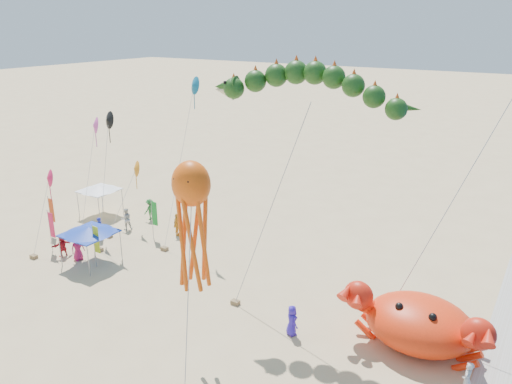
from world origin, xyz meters
TOP-DOWN VIEW (x-y plane):
  - ground at (0.00, 0.00)m, footprint 320.00×320.00m
  - crab_inflatable at (8.10, 1.54)m, footprint 7.45×4.83m
  - dragon_kite at (1.26, 1.88)m, footprint 10.67×3.98m
  - octopus_kite at (-0.97, -5.08)m, footprint 3.25×4.63m
  - canopy_blue at (-13.66, -0.92)m, footprint 3.39×3.39m
  - canopy_white at (-20.28, 5.77)m, footprint 3.14×3.14m
  - feather_flags at (-15.72, 0.71)m, footprint 7.84×5.69m
  - beachgoers at (-11.57, 2.36)m, footprint 27.87×9.93m
  - small_kites at (-15.42, 3.57)m, footprint 9.70×10.27m

SIDE VIEW (x-z plane):
  - ground at x=0.00m, z-range 0.00..0.00m
  - beachgoers at x=-11.57m, z-range -0.05..1.83m
  - crab_inflatable at x=8.10m, z-range -0.19..3.07m
  - feather_flags at x=-15.72m, z-range 0.41..3.61m
  - canopy_white at x=-20.28m, z-range 1.09..3.79m
  - canopy_blue at x=-13.66m, z-range 1.09..3.79m
  - small_kites at x=-15.42m, z-range 0.92..13.26m
  - octopus_kite at x=-0.97m, z-range 2.49..12.67m
  - dragon_kite at x=1.26m, z-range 5.68..19.37m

